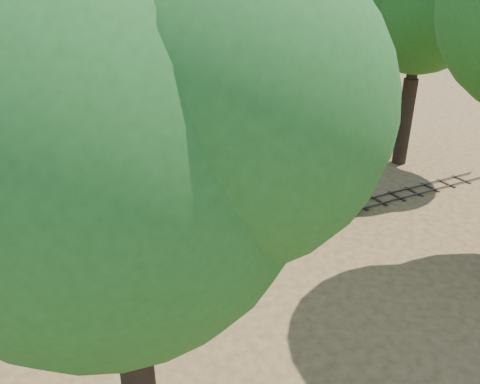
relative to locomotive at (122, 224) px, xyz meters
name	(u,v)px	position (x,y,z in m)	size (l,w,h in m)	color
ground	(277,228)	(5.71, -0.06, -1.55)	(90.00, 90.00, 0.00)	olive
track	(277,226)	(5.71, -0.06, -1.49)	(22.00, 1.00, 0.10)	#3F3D3A
locomotive	(122,224)	(0.00, 0.00, 0.00)	(2.33, 1.10, 2.80)	black
carriage_front	(224,223)	(3.51, -0.08, -0.79)	(3.52, 1.44, 1.83)	#297D1B
carriage_rear	(317,199)	(7.53, -0.02, -0.75)	(3.52, 1.44, 1.83)	#297D1B
oak_nc	(137,7)	(3.68, 9.52, 5.75)	(7.73, 6.80, 10.08)	#2D2116
oak_sw	(104,135)	(-1.32, -6.48, 5.04)	(7.57, 6.66, 9.32)	#2D2116
fence	(197,149)	(5.71, 7.94, -0.97)	(18.10, 0.10, 1.00)	brown
shrub_west	(19,161)	(-2.51, 9.24, -0.64)	(2.65, 2.04, 1.84)	#2D6B1E
shrub_mid_w	(112,143)	(1.76, 9.24, -0.46)	(3.17, 2.44, 2.19)	#2D6B1E
shrub_mid_e	(276,125)	(11.19, 9.24, -0.81)	(2.15, 1.65, 1.49)	#2D6B1E
shrub_east	(322,116)	(14.43, 9.24, -0.67)	(2.54, 1.96, 1.76)	#2D6B1E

